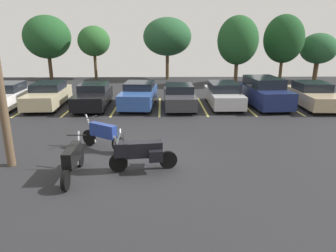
# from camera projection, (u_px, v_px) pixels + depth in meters

# --- Properties ---
(ground) EXTENTS (44.00, 44.00, 0.10)m
(ground) POSITION_uv_depth(u_px,v_px,m) (132.00, 161.00, 11.11)
(ground) COLOR #262628
(motorcycle_touring) EXTENTS (2.24, 0.98, 1.40)m
(motorcycle_touring) POSITION_uv_depth(u_px,v_px,m) (140.00, 151.00, 10.07)
(motorcycle_touring) COLOR black
(motorcycle_touring) RESTS_ON ground
(motorcycle_second) EXTENTS (0.62, 2.30, 1.23)m
(motorcycle_second) POSITION_uv_depth(u_px,v_px,m) (73.00, 159.00, 9.59)
(motorcycle_second) COLOR black
(motorcycle_second) RESTS_ON ground
(motorcycle_third) EXTENTS (1.92, 1.38, 1.29)m
(motorcycle_third) POSITION_uv_depth(u_px,v_px,m) (103.00, 134.00, 11.95)
(motorcycle_third) COLOR black
(motorcycle_third) RESTS_ON ground
(parking_stripes) EXTENTS (24.03, 5.04, 0.01)m
(parking_stripes) POSITION_uv_depth(u_px,v_px,m) (138.00, 107.00, 19.12)
(parking_stripes) COLOR #EAE066
(parking_stripes) RESTS_ON ground
(car_white) EXTENTS (2.01, 4.59, 1.48)m
(car_white) POSITION_uv_depth(u_px,v_px,m) (6.00, 96.00, 18.77)
(car_white) COLOR white
(car_white) RESTS_ON ground
(car_champagne) EXTENTS (2.05, 4.83, 1.46)m
(car_champagne) POSITION_uv_depth(u_px,v_px,m) (48.00, 95.00, 18.95)
(car_champagne) COLOR #C1B289
(car_champagne) RESTS_ON ground
(car_black) EXTENTS (1.94, 4.72, 1.40)m
(car_black) POSITION_uv_depth(u_px,v_px,m) (93.00, 96.00, 18.84)
(car_black) COLOR black
(car_black) RESTS_ON ground
(car_blue) EXTENTS (2.18, 4.51, 1.48)m
(car_blue) POSITION_uv_depth(u_px,v_px,m) (139.00, 95.00, 18.92)
(car_blue) COLOR #2D519E
(car_blue) RESTS_ON ground
(car_charcoal) EXTENTS (1.81, 4.39, 1.39)m
(car_charcoal) POSITION_uv_depth(u_px,v_px,m) (179.00, 96.00, 18.75)
(car_charcoal) COLOR #38383D
(car_charcoal) RESTS_ON ground
(car_silver) EXTENTS (1.84, 4.60, 1.46)m
(car_silver) POSITION_uv_depth(u_px,v_px,m) (223.00, 95.00, 19.13)
(car_silver) COLOR #B7B7BC
(car_silver) RESTS_ON ground
(car_navy) EXTENTS (2.26, 4.44, 1.77)m
(car_navy) POSITION_uv_depth(u_px,v_px,m) (265.00, 93.00, 18.91)
(car_navy) COLOR navy
(car_navy) RESTS_ON ground
(car_tan) EXTENTS (2.10, 4.76, 1.48)m
(car_tan) POSITION_uv_depth(u_px,v_px,m) (313.00, 95.00, 18.92)
(car_tan) COLOR tan
(car_tan) RESTS_ON ground
(tree_far_right) EXTENTS (4.48, 4.48, 6.05)m
(tree_far_right) POSITION_uv_depth(u_px,v_px,m) (47.00, 37.00, 29.86)
(tree_far_right) COLOR #4C3823
(tree_far_right) RESTS_ON ground
(tree_rear) EXTENTS (3.38, 3.38, 5.79)m
(tree_rear) POSITION_uv_depth(u_px,v_px,m) (238.00, 40.00, 25.72)
(tree_rear) COLOR #4C3823
(tree_rear) RESTS_ON ground
(tree_center) EXTENTS (3.30, 3.30, 4.39)m
(tree_center) POSITION_uv_depth(u_px,v_px,m) (318.00, 49.00, 28.49)
(tree_center) COLOR #4C3823
(tree_center) RESTS_ON ground
(tree_far_left) EXTENTS (4.58, 4.58, 5.82)m
(tree_far_left) POSITION_uv_depth(u_px,v_px,m) (167.00, 37.00, 29.44)
(tree_far_left) COLOR #4C3823
(tree_far_left) RESTS_ON ground
(tree_right) EXTENTS (3.46, 3.46, 5.95)m
(tree_right) POSITION_uv_depth(u_px,v_px,m) (284.00, 39.00, 27.05)
(tree_right) COLOR #4C3823
(tree_right) RESTS_ON ground
(tree_center_left) EXTENTS (3.06, 3.06, 5.06)m
(tree_center_left) POSITION_uv_depth(u_px,v_px,m) (94.00, 41.00, 29.73)
(tree_center_left) COLOR #4C3823
(tree_center_left) RESTS_ON ground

